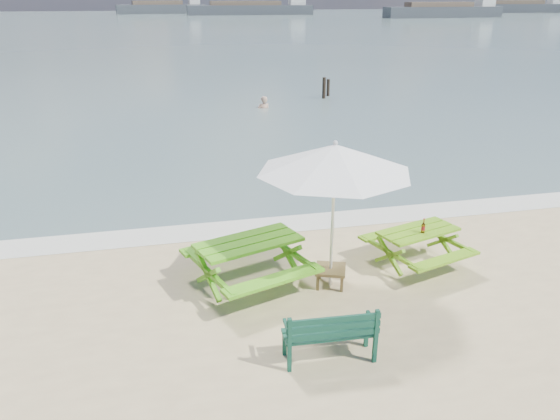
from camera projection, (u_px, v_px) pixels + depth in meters
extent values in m
plane|color=slate|center=(166.00, 25.00, 84.68)|extent=(300.00, 300.00, 0.00)
cube|color=silver|center=(290.00, 224.00, 11.85)|extent=(22.00, 0.90, 0.01)
cube|color=#51A919|center=(249.00, 242.00, 9.08)|extent=(1.92, 1.34, 0.05)
cube|color=#51A919|center=(227.00, 242.00, 9.85)|extent=(1.75, 0.86, 0.05)
cube|color=#51A919|center=(274.00, 280.00, 8.56)|extent=(1.75, 0.86, 0.05)
cube|color=#51A919|center=(249.00, 266.00, 9.24)|extent=(1.87, 1.46, 0.74)
cube|color=#619B17|center=(418.00, 231.00, 9.83)|extent=(1.60, 1.08, 0.05)
cube|color=#619B17|center=(392.00, 232.00, 10.49)|extent=(1.48, 0.67, 0.05)
cube|color=#619B17|center=(445.00, 260.00, 9.38)|extent=(1.48, 0.67, 0.05)
cube|color=#619B17|center=(417.00, 249.00, 9.97)|extent=(1.55, 1.19, 0.62)
cube|color=#0E3B2D|center=(329.00, 333.00, 7.37)|extent=(1.28, 0.45, 0.04)
cube|color=#0E3B2D|center=(334.00, 327.00, 7.11)|extent=(1.27, 0.10, 0.33)
cube|color=#0E3B2D|center=(329.00, 345.00, 7.44)|extent=(1.20, 0.50, 0.40)
cube|color=brown|center=(331.00, 269.00, 9.27)|extent=(0.65, 0.65, 0.05)
cube|color=brown|center=(330.00, 278.00, 9.33)|extent=(0.57, 0.57, 0.28)
cylinder|color=silver|center=(332.00, 220.00, 8.93)|extent=(0.05, 0.05, 2.41)
cone|color=white|center=(335.00, 158.00, 8.54)|extent=(3.24, 3.24, 0.45)
cylinder|color=#8C4E14|center=(423.00, 228.00, 9.69)|extent=(0.07, 0.07, 0.16)
cylinder|color=#8C4E14|center=(424.00, 221.00, 9.63)|extent=(0.03, 0.03, 0.07)
cylinder|color=#A71327|center=(423.00, 228.00, 9.69)|extent=(0.07, 0.07, 0.06)
imported|color=tan|center=(264.00, 115.00, 23.97)|extent=(0.64, 0.46, 1.63)
cylinder|color=black|center=(324.00, 90.00, 25.83)|extent=(0.17, 0.17, 1.19)
cylinder|color=black|center=(328.00, 90.00, 26.49)|extent=(0.15, 0.15, 1.01)
cube|color=#383D42|center=(515.00, 9.00, 139.23)|extent=(28.58, 7.27, 2.20)
cube|color=#383D42|center=(161.00, 9.00, 132.42)|extent=(21.47, 6.04, 2.20)
cube|color=silver|center=(194.00, 0.00, 133.97)|extent=(2.82, 3.23, 2.20)
cube|color=#383D42|center=(251.00, 10.00, 125.76)|extent=(29.04, 4.58, 2.20)
cube|color=silver|center=(297.00, 0.00, 127.02)|extent=(3.53, 3.07, 2.20)
cube|color=#383D42|center=(443.00, 12.00, 111.82)|extent=(25.31, 4.90, 2.20)
cube|color=silver|center=(485.00, 1.00, 113.29)|extent=(3.13, 3.11, 2.20)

